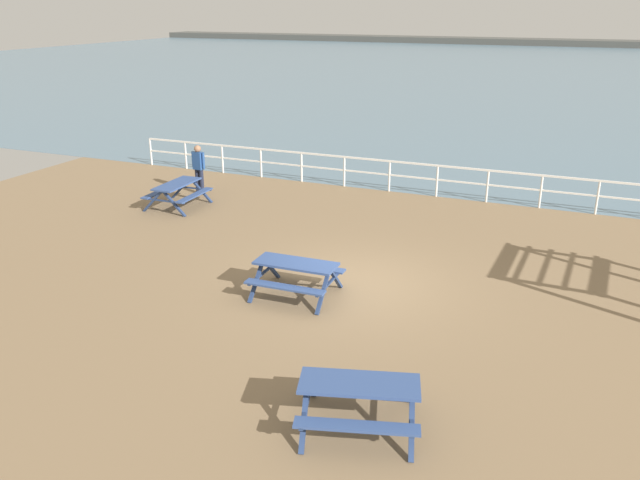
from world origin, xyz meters
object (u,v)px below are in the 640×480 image
(picnic_table_near_left, at_px, (359,393))
(picnic_table_mid_centre, at_px, (296,271))
(picnic_table_near_right, at_px, (177,189))
(visitor, at_px, (199,166))

(picnic_table_near_left, height_order, picnic_table_mid_centre, same)
(picnic_table_near_left, bearing_deg, picnic_table_mid_centre, 109.63)
(picnic_table_near_right, bearing_deg, picnic_table_near_left, -134.29)
(picnic_table_near_left, xyz_separation_m, visitor, (-9.26, 9.95, 0.36))
(picnic_table_near_left, distance_m, picnic_table_near_right, 12.36)
(picnic_table_near_left, height_order, picnic_table_near_right, same)
(picnic_table_mid_centre, bearing_deg, picnic_table_near_right, 142.48)
(picnic_table_mid_centre, bearing_deg, picnic_table_near_left, -55.39)
(picnic_table_near_left, xyz_separation_m, picnic_table_mid_centre, (-2.86, 3.91, 0.00))
(picnic_table_mid_centre, height_order, visitor, visitor)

